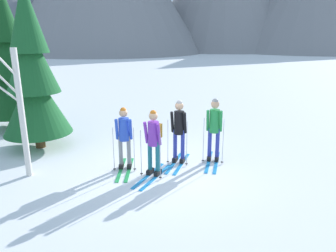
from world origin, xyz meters
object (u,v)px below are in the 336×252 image
object	(u,v)px
skier_in_blue	(124,135)
skier_in_green	(214,126)
skier_in_purple	(154,139)
pine_tree_near	(33,76)
skier_in_black	(179,129)
birch_tree_tall	(21,113)
pine_tree_mid	(8,63)

from	to	relation	value
skier_in_blue	skier_in_green	distance (m)	2.52
skier_in_purple	pine_tree_near	bearing A→B (deg)	147.74
skier_in_purple	pine_tree_near	xyz separation A→B (m)	(-3.66, 2.31, 1.33)
skier_in_blue	skier_in_green	xyz separation A→B (m)	(2.48, 0.41, 0.09)
skier_in_black	skier_in_green	bearing A→B (deg)	4.81
pine_tree_near	birch_tree_tall	xyz separation A→B (m)	(0.41, -2.20, -0.64)
birch_tree_tall	skier_in_purple	bearing A→B (deg)	-2.01
skier_in_purple	pine_tree_near	size ratio (longest dim) A/B	0.34
pine_tree_near	birch_tree_tall	bearing A→B (deg)	-79.37
skier_in_blue	skier_in_green	world-z (taller)	skier_in_green
skier_in_blue	skier_in_purple	distance (m)	0.91
skier_in_blue	skier_in_black	world-z (taller)	skier_in_black
skier_in_blue	skier_in_green	bearing A→B (deg)	9.43
skier_in_green	birch_tree_tall	world-z (taller)	birch_tree_tall
pine_tree_near	birch_tree_tall	size ratio (longest dim) A/B	1.57
skier_in_green	pine_tree_mid	bearing A→B (deg)	151.73
skier_in_blue	pine_tree_mid	bearing A→B (deg)	137.41
skier_in_blue	skier_in_purple	bearing A→B (deg)	-30.99
skier_in_green	birch_tree_tall	xyz separation A→B (m)	(-4.95, -0.77, 0.63)
skier_in_purple	birch_tree_tall	world-z (taller)	birch_tree_tall
skier_in_blue	pine_tree_near	xyz separation A→B (m)	(-2.88, 1.84, 1.35)
skier_in_black	skier_in_green	size ratio (longest dim) A/B	0.99
pine_tree_near	skier_in_black	bearing A→B (deg)	-19.13
pine_tree_near	skier_in_purple	bearing A→B (deg)	-32.26
skier_in_purple	birch_tree_tall	xyz separation A→B (m)	(-3.25, 0.11, 0.70)
skier_in_blue	pine_tree_mid	world-z (taller)	pine_tree_mid
skier_in_blue	skier_in_purple	world-z (taller)	skier_in_purple
skier_in_purple	skier_in_green	world-z (taller)	skier_in_green
skier_in_purple	pine_tree_mid	xyz separation A→B (m)	(-5.36, 4.68, 1.53)
pine_tree_mid	birch_tree_tall	distance (m)	5.10
skier_in_black	pine_tree_near	world-z (taller)	pine_tree_near
skier_in_blue	birch_tree_tall	distance (m)	2.59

